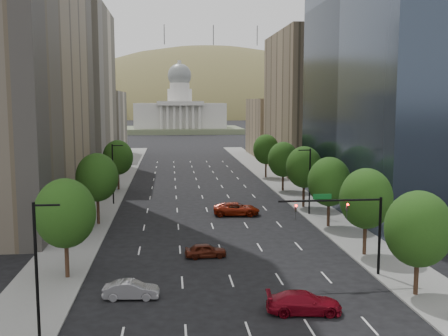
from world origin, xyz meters
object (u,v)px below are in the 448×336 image
object	(u,v)px
capitol	(180,115)
car_red_far	(236,209)
car_red_near	(304,303)
traffic_signal	(353,219)
car_maroon	(206,250)
car_silver	(131,290)

from	to	relation	value
capitol	car_red_far	bearing A→B (deg)	-88.90
capitol	car_red_near	distance (m)	227.27
traffic_signal	car_maroon	xyz separation A→B (m)	(-12.23, 7.00, -4.48)
car_red_near	car_silver	distance (m)	13.25
car_red_near	car_red_far	distance (m)	33.29
traffic_signal	car_maroon	size ratio (longest dim) A/B	2.24
car_maroon	car_red_far	world-z (taller)	car_red_far
car_maroon	car_red_near	bearing A→B (deg)	-160.70
car_red_near	car_silver	xyz separation A→B (m)	(-12.59, 4.12, -0.08)
traffic_signal	capitol	bearing A→B (deg)	92.74
capitol	car_maroon	distance (m)	212.86
car_silver	traffic_signal	bearing A→B (deg)	-76.50
capitol	car_silver	size ratio (longest dim) A/B	13.97
capitol	car_maroon	bearing A→B (deg)	-90.46
car_red_near	car_silver	size ratio (longest dim) A/B	1.27
car_red_near	car_maroon	xyz separation A→B (m)	(-6.12, 14.39, -0.09)
capitol	car_maroon	xyz separation A→B (m)	(-1.71, -212.71, -7.88)
car_silver	car_red_far	world-z (taller)	car_red_far
traffic_signal	car_maroon	world-z (taller)	traffic_signal
car_silver	car_maroon	bearing A→B (deg)	-28.66
car_red_near	car_red_far	xyz separation A→B (m)	(-0.68, 33.28, 0.07)
car_red_near	car_maroon	distance (m)	15.63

